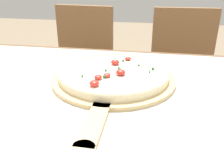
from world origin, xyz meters
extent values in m
cube|color=brown|center=(0.00, 0.00, 0.72)|extent=(1.45, 0.88, 0.03)
cube|color=silver|center=(0.00, 0.00, 0.74)|extent=(1.37, 0.80, 0.00)
cylinder|color=tan|center=(0.03, 0.10, 0.75)|extent=(0.40, 0.40, 0.01)
cube|color=tan|center=(0.03, -0.16, 0.75)|extent=(0.04, 0.18, 0.01)
cylinder|color=beige|center=(0.03, 0.10, 0.76)|extent=(0.35, 0.35, 0.02)
torus|color=beige|center=(0.03, 0.10, 0.77)|extent=(0.35, 0.35, 0.02)
cylinder|color=white|center=(0.03, 0.10, 0.77)|extent=(0.31, 0.31, 0.00)
ellipsoid|color=red|center=(0.00, -0.02, 0.78)|extent=(0.03, 0.03, 0.02)
ellipsoid|color=red|center=(0.02, 0.05, 0.78)|extent=(0.02, 0.02, 0.01)
ellipsoid|color=red|center=(0.06, 0.07, 0.78)|extent=(0.03, 0.03, 0.02)
ellipsoid|color=red|center=(0.07, 0.21, 0.78)|extent=(0.02, 0.02, 0.01)
ellipsoid|color=red|center=(0.00, 0.03, 0.78)|extent=(0.02, 0.02, 0.01)
ellipsoid|color=red|center=(0.03, 0.16, 0.78)|extent=(0.03, 0.03, 0.02)
cube|color=#387533|center=(0.11, 0.16, 0.78)|extent=(0.01, 0.01, 0.01)
cube|color=#387533|center=(0.15, 0.11, 0.78)|extent=(0.00, 0.01, 0.01)
cube|color=#387533|center=(0.05, 0.12, 0.78)|extent=(0.01, 0.01, 0.01)
cube|color=#387533|center=(0.16, 0.13, 0.78)|extent=(0.01, 0.01, 0.01)
cube|color=#387533|center=(0.02, 0.04, 0.78)|extent=(0.01, 0.01, 0.01)
cube|color=#387533|center=(0.02, 0.06, 0.78)|extent=(0.01, 0.01, 0.01)
cube|color=#387533|center=(-0.05, 0.04, 0.78)|extent=(0.00, 0.01, 0.01)
cube|color=#387533|center=(0.05, 0.19, 0.78)|extent=(0.01, 0.01, 0.01)
cube|color=#387533|center=(0.01, 0.09, 0.78)|extent=(0.01, 0.00, 0.01)
cube|color=brown|center=(-0.31, 0.71, 0.43)|extent=(0.44, 0.44, 0.02)
cube|color=brown|center=(-0.29, 0.89, 0.66)|extent=(0.38, 0.08, 0.44)
cylinder|color=brown|center=(-0.49, 0.56, 0.21)|extent=(0.04, 0.04, 0.42)
cylinder|color=brown|center=(-0.17, 0.53, 0.21)|extent=(0.04, 0.04, 0.42)
cylinder|color=brown|center=(-0.45, 0.88, 0.21)|extent=(0.04, 0.04, 0.42)
cylinder|color=brown|center=(-0.14, 0.85, 0.21)|extent=(0.04, 0.04, 0.42)
cube|color=brown|center=(0.34, 0.71, 0.43)|extent=(0.41, 0.41, 0.02)
cube|color=brown|center=(0.34, 0.89, 0.66)|extent=(0.38, 0.05, 0.44)
cylinder|color=brown|center=(0.19, 0.54, 0.21)|extent=(0.04, 0.04, 0.42)
cylinder|color=brown|center=(0.51, 0.55, 0.21)|extent=(0.04, 0.04, 0.42)
cylinder|color=brown|center=(0.18, 0.86, 0.21)|extent=(0.04, 0.04, 0.42)
cylinder|color=brown|center=(0.50, 0.87, 0.21)|extent=(0.04, 0.04, 0.42)
camera|label=1|loc=(0.15, -0.59, 1.06)|focal=38.00mm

